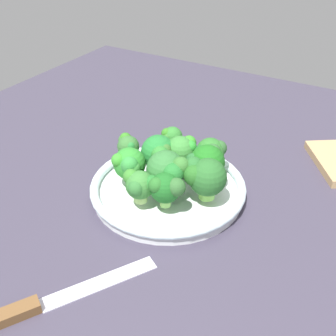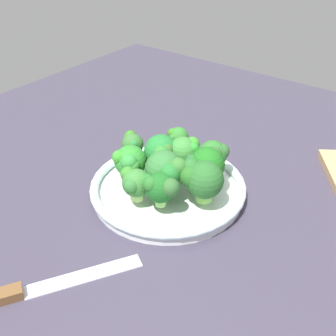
{
  "view_description": "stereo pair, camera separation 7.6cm",
  "coord_description": "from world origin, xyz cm",
  "views": [
    {
      "loc": [
        -31.39,
        55.49,
        47.16
      ],
      "look_at": [
        0.71,
        0.76,
        5.85
      ],
      "focal_mm": 46.09,
      "sensor_mm": 36.0,
      "label": 1
    },
    {
      "loc": [
        -37.67,
        51.29,
        47.16
      ],
      "look_at": [
        0.71,
        0.76,
        5.85
      ],
      "focal_mm": 46.09,
      "sensor_mm": 36.0,
      "label": 2
    }
  ],
  "objects": [
    {
      "name": "broccoli_floret_5",
      "position": [
        1.85,
        7.97,
        6.21
      ],
      "size": [
        6.3,
        5.33,
        5.66
      ],
      "color": "#9FC86D",
      "rests_on": "bowl"
    },
    {
      "name": "broccoli_floret_2",
      "position": [
        -0.84,
        2.95,
        7.06
      ],
      "size": [
        7.45,
        6.71,
        7.38
      ],
      "color": "#7CBC4D",
      "rests_on": "bowl"
    },
    {
      "name": "knife",
      "position": [
        2.72,
        31.22,
        0.55
      ],
      "size": [
        15.67,
        24.08,
        1.5
      ],
      "color": "silver",
      "rests_on": "ground_plane"
    },
    {
      "name": "broccoli_floret_7",
      "position": [
        0.7,
        -4.23,
        6.89
      ],
      "size": [
        5.67,
        5.73,
        6.75
      ],
      "color": "#85AF5E",
      "rests_on": "bowl"
    },
    {
      "name": "broccoli_floret_0",
      "position": [
        6.68,
        4.07,
        6.52
      ],
      "size": [
        5.94,
        6.05,
        6.44
      ],
      "color": "#79B855",
      "rests_on": "bowl"
    },
    {
      "name": "broccoli_floret_4",
      "position": [
        -4.41,
        -5.64,
        7.23
      ],
      "size": [
        5.29,
        5.76,
        7.07
      ],
      "color": "#86C965",
      "rests_on": "bowl"
    },
    {
      "name": "broccoli_floret_9",
      "position": [
        4.2,
        -1.94,
        6.78
      ],
      "size": [
        6.43,
        6.76,
        6.98
      ],
      "color": "#84BC5C",
      "rests_on": "bowl"
    },
    {
      "name": "broccoli_floret_10",
      "position": [
        5.1,
        -8.09,
        6.29
      ],
      "size": [
        4.0,
        4.26,
        5.77
      ],
      "color": "#86BF64",
      "rests_on": "bowl"
    },
    {
      "name": "ground_plane",
      "position": [
        0.0,
        0.0,
        -1.25
      ],
      "size": [
        130.0,
        130.0,
        2.5
      ],
      "primitive_type": "cube",
      "color": "#3A3546"
    },
    {
      "name": "broccoli_floret_1",
      "position": [
        10.24,
        -0.64,
        6.79
      ],
      "size": [
        4.33,
        4.13,
        6.18
      ],
      "color": "#77C459",
      "rests_on": "bowl"
    },
    {
      "name": "bowl",
      "position": [
        0.71,
        0.76,
        1.45
      ],
      "size": [
        28.12,
        28.12,
        2.85
      ],
      "color": "white",
      "rests_on": "ground_plane"
    },
    {
      "name": "broccoli_floret_6",
      "position": [
        -5.21,
        -2.49,
        7.31
      ],
      "size": [
        6.34,
        6.83,
        7.6
      ],
      "color": "#82B85F",
      "rests_on": "bowl"
    },
    {
      "name": "broccoli_floret_3",
      "position": [
        -2.53,
        6.9,
        6.52
      ],
      "size": [
        6.15,
        5.36,
        6.1
      ],
      "color": "#8ED562",
      "rests_on": "bowl"
    },
    {
      "name": "broccoli_floret_8",
      "position": [
        -6.6,
        1.49,
        7.07
      ],
      "size": [
        7.51,
        6.51,
        7.32
      ],
      "color": "#79BE4D",
      "rests_on": "bowl"
    }
  ]
}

